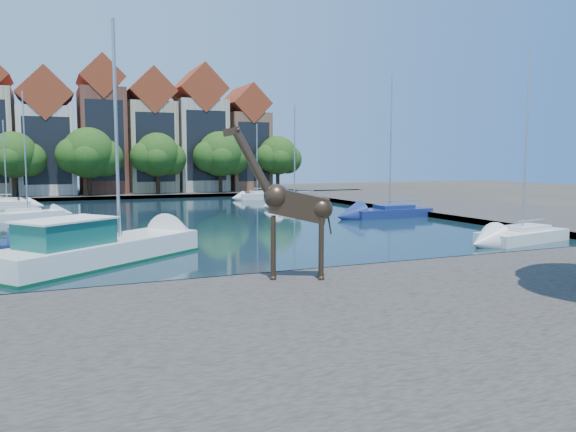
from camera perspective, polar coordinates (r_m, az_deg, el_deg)
name	(u,v)px	position (r m, az deg, el deg)	size (l,w,h in m)	color
ground	(332,279)	(22.77, 4.52, -6.37)	(160.00, 160.00, 0.00)	#38332B
water_basin	(192,219)	(45.18, -9.68, -0.31)	(38.00, 50.00, 0.08)	black
near_quay	(445,318)	(17.00, 15.65, -9.94)	(50.00, 14.00, 0.50)	#48433E
far_quay	(136,194)	(76.56, -15.23, 2.22)	(60.00, 16.00, 0.50)	#48433E
right_quay	(447,206)	(56.39, 15.87, 0.97)	(14.00, 52.00, 0.50)	#48433E
townhouse_west_inner	(46,138)	(75.76, -23.33, 7.28)	(6.43, 9.18, 15.15)	silver
townhouse_center	(102,131)	(76.06, -18.41, 8.22)	(5.44, 9.18, 16.93)	brown
townhouse_east_inner	(150,136)	(76.76, -13.89, 7.85)	(5.94, 9.18, 15.79)	tan
townhouse_east_mid	(198,134)	(78.09, -9.14, 8.18)	(6.43, 9.18, 16.65)	#BCB5A0
townhouse_east_end	(243,142)	(79.87, -4.55, 7.47)	(5.44, 9.18, 14.43)	brown
far_tree_west	(14,156)	(70.31, -26.06, 5.46)	(6.76, 5.20, 7.36)	#332114
far_tree_mid_west	(90,155)	(70.36, -19.51, 5.90)	(7.80, 6.00, 8.00)	#332114
far_tree_mid_east	(158,156)	(71.31, -13.05, 5.94)	(7.02, 5.40, 7.52)	#332114
far_tree_east	(221,155)	(73.13, -6.83, 6.13)	(7.54, 5.80, 7.84)	#332114
far_tree_far_east	(278,157)	(75.75, -0.98, 6.04)	(6.76, 5.20, 7.36)	#332114
giraffe_statue	(290,205)	(20.04, 0.24, 1.15)	(3.63, 1.89, 5.44)	#38291C
motorsailer	(93,246)	(26.54, -19.15, -2.90)	(9.95, 8.63, 11.08)	white
sailboat_left_c	(28,213)	(48.15, -24.92, 0.25)	(5.41, 3.77, 9.89)	white
sailboat_left_d	(7,203)	(59.71, -26.65, 1.22)	(5.08, 3.14, 8.36)	white
sailboat_right_a	(522,233)	(34.65, 22.72, -1.61)	(6.36, 3.27, 10.77)	silver
sailboat_right_b	(390,211)	(46.25, 10.29, 0.55)	(7.06, 2.82, 11.33)	navy
sailboat_right_c	(295,200)	(55.72, 0.67, 1.59)	(6.20, 4.11, 9.95)	silver
sailboat_right_d	(257,195)	(65.83, -3.15, 2.19)	(4.69, 2.12, 8.77)	silver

